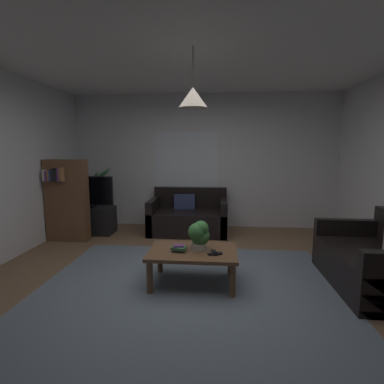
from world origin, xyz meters
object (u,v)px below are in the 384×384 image
(remote_on_table_1, at_px, (214,253))
(pendant_lamp, at_px, (193,98))
(coffee_table, at_px, (193,255))
(tv_stand, at_px, (90,220))
(book_on_table_1, at_px, (179,248))
(remote_on_table_0, at_px, (215,254))
(tv, at_px, (88,191))
(potted_plant_on_table, at_px, (199,234))
(couch_under_window, at_px, (189,218))
(book_on_table_2, at_px, (179,246))
(couch_right_side, at_px, (376,264))
(potted_palm_corner, at_px, (94,198))
(bookshelf_corner, at_px, (67,199))
(book_on_table_0, at_px, (178,250))

(remote_on_table_1, height_order, pendant_lamp, pendant_lamp)
(coffee_table, xyz_separation_m, tv_stand, (-2.12, 1.94, -0.09))
(book_on_table_1, bearing_deg, tv_stand, 134.53)
(remote_on_table_0, relative_size, remote_on_table_1, 1.00)
(book_on_table_1, distance_m, tv, 2.80)
(potted_plant_on_table, relative_size, tv_stand, 0.38)
(couch_under_window, distance_m, book_on_table_2, 2.24)
(couch_right_side, height_order, coffee_table, couch_right_side)
(book_on_table_2, bearing_deg, potted_palm_corner, 130.33)
(couch_right_side, height_order, book_on_table_1, couch_right_side)
(book_on_table_1, height_order, pendant_lamp, pendant_lamp)
(couch_under_window, xyz_separation_m, book_on_table_1, (0.12, -2.23, 0.17))
(remote_on_table_1, height_order, bookshelf_corner, bookshelf_corner)
(coffee_table, height_order, bookshelf_corner, bookshelf_corner)
(potted_plant_on_table, bearing_deg, potted_palm_corner, 134.35)
(couch_right_side, distance_m, tv, 4.61)
(remote_on_table_1, xyz_separation_m, tv_stand, (-2.37, 2.03, -0.17))
(book_on_table_2, bearing_deg, remote_on_table_0, -11.04)
(book_on_table_1, distance_m, potted_plant_on_table, 0.29)
(potted_plant_on_table, xyz_separation_m, bookshelf_corner, (-2.37, 1.45, 0.13))
(tv_stand, relative_size, potted_palm_corner, 0.71)
(tv_stand, xyz_separation_m, bookshelf_corner, (-0.19, -0.46, 0.47))
(couch_right_side, xyz_separation_m, tv, (-4.20, 1.83, 0.53))
(couch_right_side, height_order, tv, tv)
(tv_stand, relative_size, pendant_lamp, 1.41)
(book_on_table_1, bearing_deg, potted_plant_on_table, 20.29)
(tv_stand, distance_m, bookshelf_corner, 0.68)
(tv, xyz_separation_m, bookshelf_corner, (-0.19, -0.43, -0.08))
(remote_on_table_1, bearing_deg, bookshelf_corner, -43.79)
(remote_on_table_0, bearing_deg, pendant_lamp, -134.61)
(tv_stand, height_order, pendant_lamp, pendant_lamp)
(pendant_lamp, bearing_deg, remote_on_table_0, -26.65)
(bookshelf_corner, bearing_deg, remote_on_table_1, -31.65)
(potted_plant_on_table, bearing_deg, couch_under_window, 99.16)
(couch_under_window, distance_m, tv_stand, 1.86)
(couch_under_window, xyz_separation_m, coffee_table, (0.28, -2.18, 0.07))
(couch_under_window, height_order, potted_plant_on_table, couch_under_window)
(coffee_table, height_order, potted_palm_corner, potted_palm_corner)
(coffee_table, distance_m, remote_on_table_1, 0.28)
(tv_stand, xyz_separation_m, pendant_lamp, (2.12, -1.94, 1.87))
(tv, bearing_deg, pendant_lamp, -42.15)
(tv, bearing_deg, coffee_table, -42.15)
(remote_on_table_1, bearing_deg, tv, -52.43)
(pendant_lamp, bearing_deg, tv, 137.85)
(book_on_table_1, bearing_deg, remote_on_table_1, -5.20)
(tv, distance_m, potted_palm_corner, 0.49)
(coffee_table, xyz_separation_m, book_on_table_2, (-0.16, -0.05, 0.12))
(remote_on_table_1, bearing_deg, potted_palm_corner, -57.09)
(book_on_table_0, xyz_separation_m, pendant_lamp, (0.17, 0.06, 1.71))
(couch_right_side, bearing_deg, bookshelf_corner, -107.59)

